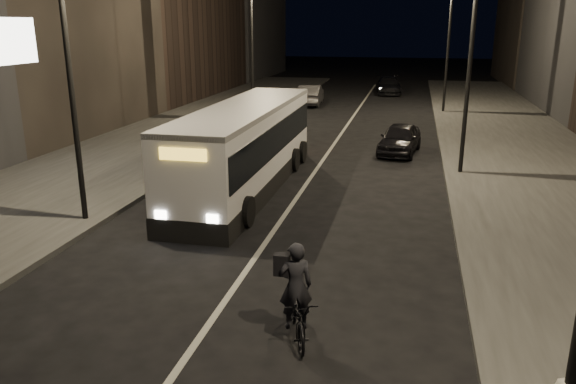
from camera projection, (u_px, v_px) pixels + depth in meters
The scene contains 12 objects.
ground at pixel (221, 307), 11.73m from camera, with size 180.00×180.00×0.00m, color black.
sidewalk_right at pixel (530, 165), 23.02m from camera, with size 7.00×70.00×0.16m, color #323230.
sidewalk_left at pixel (148, 146), 26.56m from camera, with size 7.00×70.00×0.16m, color #323230.
streetlight_right_mid at pixel (465, 32), 20.28m from camera, with size 1.20×0.44×8.12m.
streetlight_right_far at pixel (445, 28), 35.23m from camera, with size 1.20×0.44×8.12m.
streetlight_left_near at pixel (74, 36), 15.03m from camera, with size 1.20×0.44×8.12m.
streetlight_left_far at pixel (256, 29), 31.85m from camera, with size 1.20×0.44×8.12m.
city_bus at pixel (246, 144), 19.71m from camera, with size 2.63×11.03×2.96m.
cyclist_on_bicycle at pixel (297, 307), 10.33m from camera, with size 1.15×1.84×2.00m.
car_near at pixel (400, 139), 25.36m from camera, with size 1.58×3.91×1.33m, color black.
car_mid at pixel (310, 95), 40.35m from camera, with size 1.53×4.40×1.45m, color #353437.
car_far at pixel (389, 85), 46.68m from camera, with size 1.94×4.77×1.39m, color black.
Camera 1 is at (3.65, -9.98, 5.69)m, focal length 35.00 mm.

